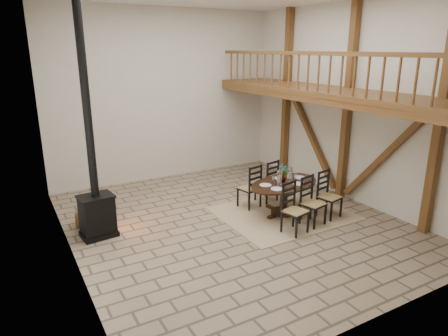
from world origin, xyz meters
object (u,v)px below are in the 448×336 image
dining_table (288,198)px  log_basket (86,218)px  wood_stove (95,187)px  log_stack (88,224)px

dining_table → log_basket: dining_table is taller
wood_stove → dining_table: bearing=-20.8°
log_basket → log_stack: bearing=-93.1°
wood_stove → log_basket: size_ratio=10.50×
dining_table → log_basket: bearing=145.2°
dining_table → log_basket: (-4.32, 1.79, -0.26)m
wood_stove → log_basket: wood_stove is taller
log_stack → log_basket: bearing=86.9°
wood_stove → log_basket: bearing=94.1°
log_basket → log_stack: 0.29m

